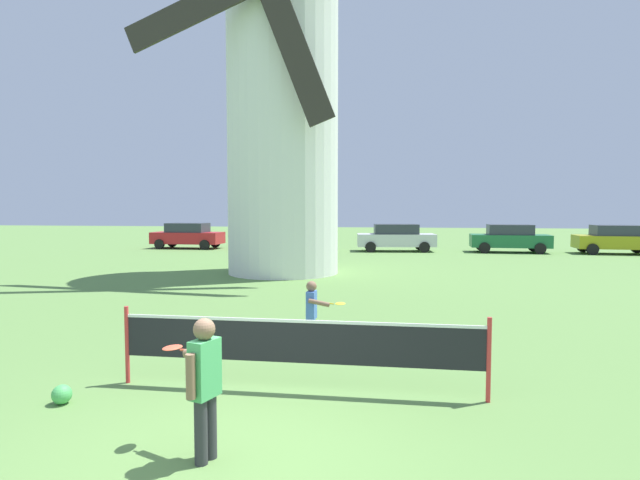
{
  "coord_description": "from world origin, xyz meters",
  "views": [
    {
      "loc": [
        1.59,
        -4.87,
        2.49
      ],
      "look_at": [
        0.32,
        3.72,
        1.94
      ],
      "focal_mm": 28.41,
      "sensor_mm": 36.0,
      "label": 1
    }
  ],
  "objects_px": {
    "tennis_net": "(298,342)",
    "stray_ball": "(62,394)",
    "windmill": "(283,93)",
    "parked_car_green": "(510,238)",
    "parked_car_red": "(188,235)",
    "player_far": "(313,311)",
    "parked_car_cream": "(289,236)",
    "player_near": "(203,380)",
    "parked_car_silver": "(396,237)",
    "parked_car_mustard": "(615,239)"
  },
  "relations": [
    {
      "from": "player_near",
      "to": "tennis_net",
      "type": "bearing_deg",
      "value": 73.81
    },
    {
      "from": "parked_car_silver",
      "to": "stray_ball",
      "type": "bearing_deg",
      "value": -100.23
    },
    {
      "from": "parked_car_red",
      "to": "parked_car_cream",
      "type": "xyz_separation_m",
      "value": [
        6.34,
        0.0,
        -0.0
      ]
    },
    {
      "from": "player_far",
      "to": "parked_car_red",
      "type": "relative_size",
      "value": 0.28
    },
    {
      "from": "windmill",
      "to": "parked_car_mustard",
      "type": "distance_m",
      "value": 20.0
    },
    {
      "from": "player_near",
      "to": "parked_car_green",
      "type": "bearing_deg",
      "value": 71.69
    },
    {
      "from": "tennis_net",
      "to": "parked_car_green",
      "type": "relative_size",
      "value": 1.17
    },
    {
      "from": "player_near",
      "to": "parked_car_silver",
      "type": "bearing_deg",
      "value": 85.54
    },
    {
      "from": "player_far",
      "to": "parked_car_cream",
      "type": "height_order",
      "value": "parked_car_cream"
    },
    {
      "from": "player_near",
      "to": "parked_car_cream",
      "type": "relative_size",
      "value": 0.36
    },
    {
      "from": "windmill",
      "to": "player_near",
      "type": "bearing_deg",
      "value": -80.55
    },
    {
      "from": "player_near",
      "to": "stray_ball",
      "type": "height_order",
      "value": "player_near"
    },
    {
      "from": "player_near",
      "to": "parked_car_mustard",
      "type": "height_order",
      "value": "parked_car_mustard"
    },
    {
      "from": "parked_car_red",
      "to": "parked_car_cream",
      "type": "relative_size",
      "value": 1.07
    },
    {
      "from": "player_far",
      "to": "parked_car_green",
      "type": "relative_size",
      "value": 0.28
    },
    {
      "from": "tennis_net",
      "to": "parked_car_cream",
      "type": "height_order",
      "value": "parked_car_cream"
    },
    {
      "from": "tennis_net",
      "to": "player_far",
      "type": "height_order",
      "value": "player_far"
    },
    {
      "from": "player_near",
      "to": "parked_car_cream",
      "type": "distance_m",
      "value": 25.28
    },
    {
      "from": "parked_car_cream",
      "to": "parked_car_silver",
      "type": "height_order",
      "value": "same"
    },
    {
      "from": "player_far",
      "to": "parked_car_silver",
      "type": "bearing_deg",
      "value": 85.89
    },
    {
      "from": "player_near",
      "to": "parked_car_green",
      "type": "relative_size",
      "value": 0.33
    },
    {
      "from": "parked_car_cream",
      "to": "parked_car_mustard",
      "type": "distance_m",
      "value": 18.06
    },
    {
      "from": "tennis_net",
      "to": "parked_car_silver",
      "type": "relative_size",
      "value": 1.1
    },
    {
      "from": "parked_car_red",
      "to": "parked_car_green",
      "type": "distance_m",
      "value": 18.97
    },
    {
      "from": "tennis_net",
      "to": "parked_car_green",
      "type": "height_order",
      "value": "parked_car_green"
    },
    {
      "from": "tennis_net",
      "to": "parked_car_red",
      "type": "distance_m",
      "value": 25.57
    },
    {
      "from": "tennis_net",
      "to": "stray_ball",
      "type": "relative_size",
      "value": 20.34
    },
    {
      "from": "tennis_net",
      "to": "parked_car_cream",
      "type": "distance_m",
      "value": 23.47
    },
    {
      "from": "player_far",
      "to": "parked_car_red",
      "type": "xyz_separation_m",
      "value": [
        -11.19,
        20.89,
        0.12
      ]
    },
    {
      "from": "parked_car_cream",
      "to": "parked_car_mustard",
      "type": "bearing_deg",
      "value": -0.82
    },
    {
      "from": "parked_car_mustard",
      "to": "parked_car_red",
      "type": "bearing_deg",
      "value": 179.4
    },
    {
      "from": "parked_car_silver",
      "to": "parked_car_red",
      "type": "bearing_deg",
      "value": 179.03
    },
    {
      "from": "player_near",
      "to": "stray_ball",
      "type": "relative_size",
      "value": 5.77
    },
    {
      "from": "windmill",
      "to": "parked_car_silver",
      "type": "xyz_separation_m",
      "value": [
        4.3,
        10.41,
        -5.98
      ]
    },
    {
      "from": "windmill",
      "to": "parked_car_red",
      "type": "bearing_deg",
      "value": 128.25
    },
    {
      "from": "windmill",
      "to": "parked_car_green",
      "type": "height_order",
      "value": "windmill"
    },
    {
      "from": "windmill",
      "to": "tennis_net",
      "type": "bearing_deg",
      "value": -76.54
    },
    {
      "from": "windmill",
      "to": "player_far",
      "type": "bearing_deg",
      "value": -74.69
    },
    {
      "from": "parked_car_red",
      "to": "player_near",
      "type": "bearing_deg",
      "value": -66.65
    },
    {
      "from": "tennis_net",
      "to": "windmill",
      "type": "bearing_deg",
      "value": 103.46
    },
    {
      "from": "windmill",
      "to": "stray_ball",
      "type": "height_order",
      "value": "windmill"
    },
    {
      "from": "windmill",
      "to": "player_near",
      "type": "height_order",
      "value": "windmill"
    },
    {
      "from": "player_near",
      "to": "stray_ball",
      "type": "xyz_separation_m",
      "value": [
        -2.33,
        1.11,
        -0.68
      ]
    },
    {
      "from": "windmill",
      "to": "stray_ball",
      "type": "bearing_deg",
      "value": -89.79
    },
    {
      "from": "parked_car_green",
      "to": "player_far",
      "type": "bearing_deg",
      "value": -110.48
    },
    {
      "from": "player_far",
      "to": "parked_car_mustard",
      "type": "xyz_separation_m",
      "value": [
        13.21,
        20.64,
        0.12
      ]
    },
    {
      "from": "player_near",
      "to": "parked_car_red",
      "type": "distance_m",
      "value": 27.11
    },
    {
      "from": "parked_car_mustard",
      "to": "stray_ball",
      "type": "bearing_deg",
      "value": -124.18
    },
    {
      "from": "parked_car_mustard",
      "to": "parked_car_green",
      "type": "bearing_deg",
      "value": 177.95
    },
    {
      "from": "stray_ball",
      "to": "parked_car_cream",
      "type": "xyz_separation_m",
      "value": [
        -2.08,
        23.79,
        0.68
      ]
    }
  ]
}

